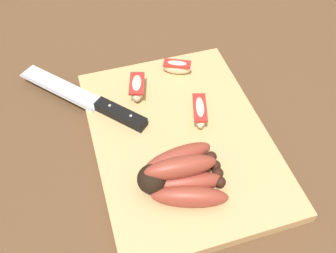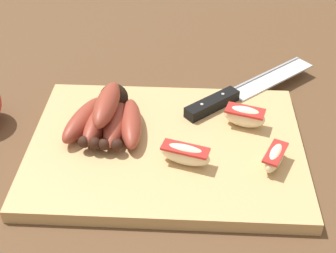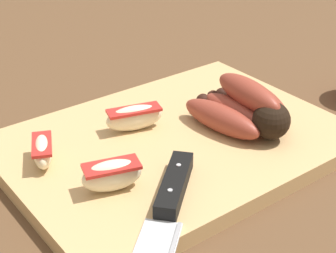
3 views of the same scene
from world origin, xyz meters
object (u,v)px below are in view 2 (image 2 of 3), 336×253
Objects in this scene: banana_bunch at (108,116)px; apple_wedge_far at (275,157)px; chefs_knife at (234,94)px; apple_wedge_near at (245,116)px; apple_wedge_middle at (185,154)px.

banana_bunch is 2.21× the size of apple_wedge_far.
apple_wedge_far reaches higher than chefs_knife.
chefs_knife is 0.17m from apple_wedge_far.
apple_wedge_far is (-0.24, 0.07, -0.01)m from banana_bunch.
apple_wedge_near is 0.13m from apple_wedge_middle.
banana_bunch is 0.20m from apple_wedge_near.
apple_wedge_far is (-0.12, -0.00, -0.00)m from apple_wedge_middle.
apple_wedge_middle reaches higher than chefs_knife.
apple_wedge_far is at bearing 111.35° from apple_wedge_near.
banana_bunch is at bearing -16.76° from apple_wedge_far.
banana_bunch is 1.79× the size of apple_wedge_middle.
banana_bunch is 1.98× the size of apple_wedge_near.
apple_wedge_far is at bearing 105.66° from chefs_knife.
apple_wedge_middle is 1.24× the size of apple_wedge_far.
apple_wedge_near is 0.09m from apple_wedge_far.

